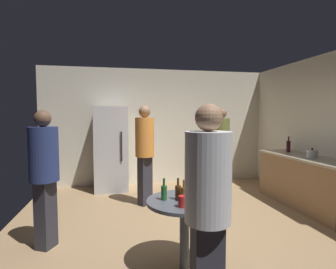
{
  "coord_description": "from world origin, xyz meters",
  "views": [
    {
      "loc": [
        -1.01,
        -3.65,
        1.61
      ],
      "look_at": [
        -0.27,
        0.06,
        1.35
      ],
      "focal_mm": 28.55,
      "sensor_mm": 36.0,
      "label": 1
    }
  ],
  "objects_px": {
    "refrigerator": "(111,149)",
    "beer_bottle_green": "(164,192)",
    "plastic_cup_red": "(182,201)",
    "person_in_olive_shirt": "(221,143)",
    "wine_bottle_on_counter": "(288,146)",
    "person_in_navy_shirt": "(44,168)",
    "person_in_white_shirt": "(208,201)",
    "beer_bottle_brown": "(178,192)",
    "foreground_table": "(185,210)",
    "person_in_orange_shirt": "(145,147)",
    "kettle": "(312,154)",
    "beer_bottle_amber": "(184,194)"
  },
  "relations": [
    {
      "from": "refrigerator",
      "to": "beer_bottle_green",
      "type": "height_order",
      "value": "refrigerator"
    },
    {
      "from": "plastic_cup_red",
      "to": "person_in_olive_shirt",
      "type": "distance_m",
      "value": 3.19
    },
    {
      "from": "wine_bottle_on_counter",
      "to": "person_in_olive_shirt",
      "type": "bearing_deg",
      "value": 154.61
    },
    {
      "from": "beer_bottle_green",
      "to": "person_in_navy_shirt",
      "type": "height_order",
      "value": "person_in_navy_shirt"
    },
    {
      "from": "beer_bottle_green",
      "to": "plastic_cup_red",
      "type": "distance_m",
      "value": 0.28
    },
    {
      "from": "plastic_cup_red",
      "to": "person_in_navy_shirt",
      "type": "distance_m",
      "value": 1.77
    },
    {
      "from": "refrigerator",
      "to": "person_in_olive_shirt",
      "type": "relative_size",
      "value": 1.02
    },
    {
      "from": "wine_bottle_on_counter",
      "to": "person_in_white_shirt",
      "type": "height_order",
      "value": "person_in_white_shirt"
    },
    {
      "from": "beer_bottle_brown",
      "to": "plastic_cup_red",
      "type": "xyz_separation_m",
      "value": [
        -0.01,
        -0.23,
        -0.03
      ]
    },
    {
      "from": "foreground_table",
      "to": "person_in_olive_shirt",
      "type": "bearing_deg",
      "value": 60.24
    },
    {
      "from": "person_in_olive_shirt",
      "to": "person_in_orange_shirt",
      "type": "bearing_deg",
      "value": -68.38
    },
    {
      "from": "beer_bottle_green",
      "to": "plastic_cup_red",
      "type": "height_order",
      "value": "beer_bottle_green"
    },
    {
      "from": "beer_bottle_brown",
      "to": "person_in_olive_shirt",
      "type": "bearing_deg",
      "value": 58.94
    },
    {
      "from": "kettle",
      "to": "plastic_cup_red",
      "type": "height_order",
      "value": "kettle"
    },
    {
      "from": "wine_bottle_on_counter",
      "to": "person_in_orange_shirt",
      "type": "height_order",
      "value": "person_in_orange_shirt"
    },
    {
      "from": "plastic_cup_red",
      "to": "beer_bottle_brown",
      "type": "bearing_deg",
      "value": 86.73
    },
    {
      "from": "kettle",
      "to": "beer_bottle_amber",
      "type": "xyz_separation_m",
      "value": [
        -2.56,
        -1.29,
        -0.15
      ]
    },
    {
      "from": "beer_bottle_brown",
      "to": "plastic_cup_red",
      "type": "height_order",
      "value": "beer_bottle_brown"
    },
    {
      "from": "person_in_orange_shirt",
      "to": "person_in_olive_shirt",
      "type": "relative_size",
      "value": 1.01
    },
    {
      "from": "beer_bottle_amber",
      "to": "person_in_navy_shirt",
      "type": "bearing_deg",
      "value": 151.81
    },
    {
      "from": "beer_bottle_brown",
      "to": "person_in_white_shirt",
      "type": "relative_size",
      "value": 0.14
    },
    {
      "from": "kettle",
      "to": "foreground_table",
      "type": "bearing_deg",
      "value": -154.11
    },
    {
      "from": "refrigerator",
      "to": "plastic_cup_red",
      "type": "height_order",
      "value": "refrigerator"
    },
    {
      "from": "plastic_cup_red",
      "to": "person_in_white_shirt",
      "type": "relative_size",
      "value": 0.06
    },
    {
      "from": "beer_bottle_green",
      "to": "person_in_orange_shirt",
      "type": "xyz_separation_m",
      "value": [
        0.03,
        2.05,
        0.24
      ]
    },
    {
      "from": "kettle",
      "to": "wine_bottle_on_counter",
      "type": "bearing_deg",
      "value": 82.15
    },
    {
      "from": "refrigerator",
      "to": "kettle",
      "type": "bearing_deg",
      "value": -30.68
    },
    {
      "from": "foreground_table",
      "to": "person_in_orange_shirt",
      "type": "bearing_deg",
      "value": 95.01
    },
    {
      "from": "beer_bottle_green",
      "to": "refrigerator",
      "type": "bearing_deg",
      "value": 100.33
    },
    {
      "from": "wine_bottle_on_counter",
      "to": "person_in_orange_shirt",
      "type": "relative_size",
      "value": 0.17
    },
    {
      "from": "refrigerator",
      "to": "beer_bottle_green",
      "type": "relative_size",
      "value": 7.83
    },
    {
      "from": "kettle",
      "to": "person_in_white_shirt",
      "type": "height_order",
      "value": "person_in_white_shirt"
    },
    {
      "from": "beer_bottle_brown",
      "to": "person_in_navy_shirt",
      "type": "height_order",
      "value": "person_in_navy_shirt"
    },
    {
      "from": "foreground_table",
      "to": "plastic_cup_red",
      "type": "height_order",
      "value": "plastic_cup_red"
    },
    {
      "from": "beer_bottle_amber",
      "to": "beer_bottle_brown",
      "type": "relative_size",
      "value": 1.0
    },
    {
      "from": "foreground_table",
      "to": "person_in_navy_shirt",
      "type": "xyz_separation_m",
      "value": [
        -1.55,
        0.76,
        0.35
      ]
    },
    {
      "from": "kettle",
      "to": "person_in_white_shirt",
      "type": "distance_m",
      "value": 3.31
    },
    {
      "from": "kettle",
      "to": "person_in_orange_shirt",
      "type": "distance_m",
      "value": 2.86
    },
    {
      "from": "beer_bottle_green",
      "to": "person_in_white_shirt",
      "type": "height_order",
      "value": "person_in_white_shirt"
    },
    {
      "from": "person_in_orange_shirt",
      "to": "beer_bottle_amber",
      "type": "bearing_deg",
      "value": -27.98
    },
    {
      "from": "wine_bottle_on_counter",
      "to": "person_in_navy_shirt",
      "type": "xyz_separation_m",
      "value": [
        -4.19,
        -1.26,
        -0.04
      ]
    },
    {
      "from": "foreground_table",
      "to": "person_in_orange_shirt",
      "type": "xyz_separation_m",
      "value": [
        -0.18,
        2.1,
        0.42
      ]
    },
    {
      "from": "person_in_orange_shirt",
      "to": "person_in_olive_shirt",
      "type": "bearing_deg",
      "value": 73.84
    },
    {
      "from": "wine_bottle_on_counter",
      "to": "person_in_navy_shirt",
      "type": "height_order",
      "value": "person_in_navy_shirt"
    },
    {
      "from": "person_in_navy_shirt",
      "to": "beer_bottle_amber",
      "type": "bearing_deg",
      "value": -2.26
    },
    {
      "from": "wine_bottle_on_counter",
      "to": "beer_bottle_green",
      "type": "distance_m",
      "value": 3.48
    },
    {
      "from": "beer_bottle_green",
      "to": "person_in_orange_shirt",
      "type": "height_order",
      "value": "person_in_orange_shirt"
    },
    {
      "from": "kettle",
      "to": "wine_bottle_on_counter",
      "type": "xyz_separation_m",
      "value": [
        0.11,
        0.78,
        0.05
      ]
    },
    {
      "from": "person_in_olive_shirt",
      "to": "person_in_navy_shirt",
      "type": "xyz_separation_m",
      "value": [
        -3.02,
        -1.82,
        -0.06
      ]
    },
    {
      "from": "kettle",
      "to": "beer_bottle_amber",
      "type": "height_order",
      "value": "kettle"
    }
  ]
}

